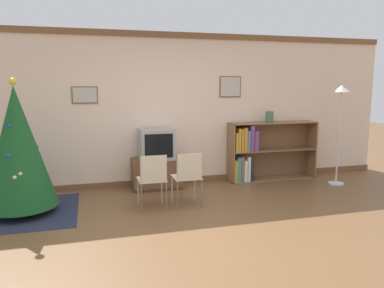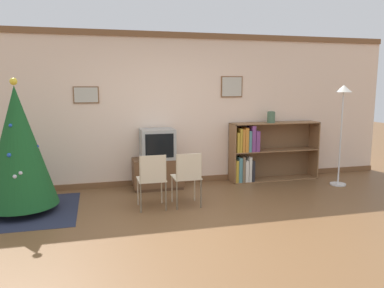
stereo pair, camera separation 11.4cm
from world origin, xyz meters
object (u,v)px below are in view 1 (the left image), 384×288
at_px(bookshelf, 257,152).
at_px(standing_lamp, 340,109).
at_px(television, 157,144).
at_px(vase, 269,117).
at_px(christmas_tree, 18,147).
at_px(folding_chair_left, 153,178).
at_px(folding_chair_right, 188,176).
at_px(tv_console, 157,173).

distance_m(bookshelf, standing_lamp, 1.66).
height_order(television, vase, vase).
xyz_separation_m(christmas_tree, folding_chair_left, (1.81, -0.36, -0.47)).
xyz_separation_m(television, vase, (2.15, 0.06, 0.42)).
xyz_separation_m(folding_chair_left, bookshelf, (2.19, 1.19, 0.07)).
relative_size(christmas_tree, folding_chair_right, 2.29).
relative_size(tv_console, folding_chair_right, 1.04).
bearing_deg(bookshelf, christmas_tree, -168.32).
relative_size(christmas_tree, vase, 8.88).
bearing_deg(television, standing_lamp, -10.65).
bearing_deg(television, christmas_tree, -160.02).
height_order(folding_chair_left, bookshelf, bookshelf).
bearing_deg(vase, tv_console, -178.49).
xyz_separation_m(christmas_tree, television, (2.07, 0.75, -0.16)).
distance_m(tv_console, standing_lamp, 3.43).
relative_size(folding_chair_right, standing_lamp, 0.46).
distance_m(tv_console, bookshelf, 1.95).
height_order(television, standing_lamp, standing_lamp).
bearing_deg(folding_chair_right, bookshelf, 35.51).
distance_m(bookshelf, vase, 0.70).
distance_m(christmas_tree, bookshelf, 4.10).
distance_m(tv_console, vase, 2.35).
height_order(tv_console, vase, vase).
height_order(christmas_tree, folding_chair_right, christmas_tree).
height_order(tv_console, bookshelf, bookshelf).
bearing_deg(folding_chair_right, folding_chair_left, 180.00).
distance_m(folding_chair_left, vase, 2.78).
distance_m(christmas_tree, folding_chair_left, 1.90).
relative_size(television, vase, 2.73).
distance_m(television, folding_chair_left, 1.19).
relative_size(tv_console, standing_lamp, 0.48).
xyz_separation_m(television, folding_chair_right, (0.26, -1.11, -0.31)).
bearing_deg(bookshelf, standing_lamp, -28.00).
bearing_deg(folding_chair_left, standing_lamp, 8.46).
bearing_deg(tv_console, folding_chair_left, -103.14).
height_order(christmas_tree, standing_lamp, christmas_tree).
bearing_deg(television, vase, 1.58).
xyz_separation_m(vase, standing_lamp, (1.04, -0.66, 0.17)).
height_order(bookshelf, standing_lamp, standing_lamp).
distance_m(tv_console, folding_chair_right, 1.17).
bearing_deg(vase, standing_lamp, -32.44).
bearing_deg(christmas_tree, folding_chair_left, -11.33).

